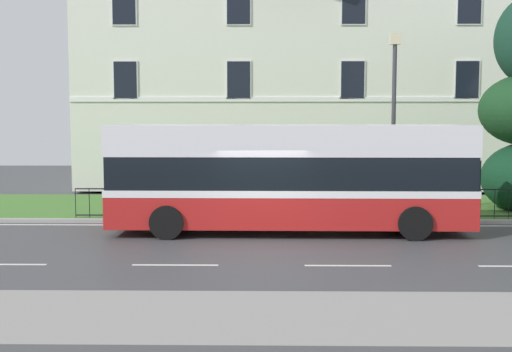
{
  "coord_description": "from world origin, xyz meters",
  "views": [
    {
      "loc": [
        0.1,
        -16.35,
        3.44
      ],
      "look_at": [
        -0.21,
        3.52,
        1.58
      ],
      "focal_mm": 44.97,
      "sensor_mm": 36.0,
      "label": 1
    }
  ],
  "objects": [
    {
      "name": "street_lamp_post",
      "position": [
        4.32,
        4.95,
        3.61
      ],
      "size": [
        0.36,
        0.24,
        6.01
      ],
      "color": "#333338",
      "rests_on": "ground_plane"
    },
    {
      "name": "single_decker_bus",
      "position": [
        0.8,
        2.51,
        1.68
      ],
      "size": [
        10.55,
        2.8,
        3.18
      ],
      "rotation": [
        0.0,
        0.0,
        -0.01
      ],
      "color": "#B31E1D",
      "rests_on": "ground_plane"
    },
    {
      "name": "georgian_townhouse",
      "position": [
        1.38,
        16.09,
        6.44
      ],
      "size": [
        20.12,
        8.99,
        12.57
      ],
      "color": "silver",
      "rests_on": "ground_plane"
    },
    {
      "name": "ground_plane",
      "position": [
        0.0,
        1.29,
        -0.01
      ],
      "size": [
        60.0,
        56.0,
        0.18
      ],
      "color": "#424245"
    },
    {
      "name": "iron_verge_railing",
      "position": [
        1.38,
        4.4,
        0.62
      ],
      "size": [
        15.09,
        0.04,
        0.97
      ],
      "color": "black",
      "rests_on": "ground_plane"
    }
  ]
}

